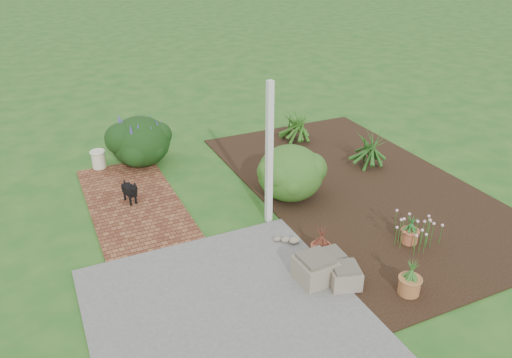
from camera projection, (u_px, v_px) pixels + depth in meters
name	position (u px, v px, depth m)	size (l,w,h in m)	color
ground	(255.00, 227.00, 8.52)	(80.00, 80.00, 0.00)	#1F591C
concrete_patio	(225.00, 311.00, 6.63)	(3.50, 3.50, 0.04)	#62625F
brick_path	(133.00, 201.00, 9.29)	(1.60, 3.50, 0.04)	brown
garden_bed	(359.00, 186.00, 9.86)	(4.00, 7.00, 0.03)	black
veranda_post	(269.00, 155.00, 8.16)	(0.10, 0.10, 2.50)	white
stone_trough_near	(315.00, 270.00, 7.12)	(0.51, 0.51, 0.34)	#767257
stone_trough_mid	(344.00, 276.00, 7.03)	(0.42, 0.42, 0.28)	#776958
stone_trough_far	(330.00, 262.00, 7.33)	(0.41, 0.41, 0.27)	gray
black_dog	(130.00, 190.00, 9.09)	(0.23, 0.51, 0.44)	black
cream_ceramic_urn	(98.00, 159.00, 10.48)	(0.28, 0.28, 0.37)	#F0E9C6
evergreen_shrub	(290.00, 172.00, 9.21)	(1.23, 1.23, 1.04)	#0D4313
agapanthus_clump_back	(369.00, 146.00, 10.45)	(1.03, 1.03, 0.92)	#123C19
agapanthus_clump_front	(296.00, 123.00, 11.71)	(1.01, 1.01, 0.90)	#0D3E12
pink_flower_patch	(414.00, 227.00, 7.96)	(0.87, 0.87, 0.56)	#113D0F
terracotta_pot_bronze	(321.00, 251.00, 7.63)	(0.29, 0.29, 0.24)	#A95339
terracotta_pot_small_left	(410.00, 236.00, 8.03)	(0.27, 0.27, 0.22)	#B6633D
terracotta_pot_small_right	(409.00, 285.00, 6.89)	(0.30, 0.30, 0.25)	#AD6B3A
purple_flowering_bush	(140.00, 140.00, 10.62)	(1.26, 1.26, 1.07)	black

